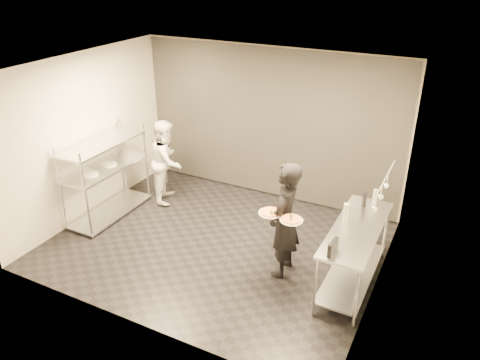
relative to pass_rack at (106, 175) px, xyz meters
The scene contains 13 objects.
room_shell 2.53m from the pass_rack, 28.77° to the left, with size 5.00×4.00×2.80m.
pass_rack is the anchor object (origin of this frame).
prep_counter 4.33m from the pass_rack, ahead, with size 0.60×1.80×0.92m.
utensil_rail 4.64m from the pass_rack, ahead, with size 0.07×1.20×0.31m.
waiter 3.37m from the pass_rack, ahead, with size 0.63×0.41×1.72m, color black.
chef 1.13m from the pass_rack, 57.78° to the left, with size 0.75×0.59×1.55m, color silver.
pizza_plate_near 3.29m from the pass_rack, ahead, with size 0.32×0.32×0.05m.
pizza_plate_far 3.60m from the pass_rack, ahead, with size 0.31×0.31×0.05m.
salad_plate 3.35m from the pass_rack, ahead, with size 0.27×0.27×0.07m.
pos_monitor 4.28m from the pass_rack, ahead, with size 0.05×0.24×0.17m, color black.
bottle_green 4.15m from the pass_rack, ahead, with size 0.07×0.07×0.27m, color gray.
bottle_clear 4.46m from the pass_rack, 10.38° to the left, with size 0.06×0.06×0.21m, color gray.
bottle_dark 4.32m from the pass_rack, ahead, with size 0.07×0.07×0.22m, color black.
Camera 1 is at (3.19, -5.43, 4.21)m, focal length 35.00 mm.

